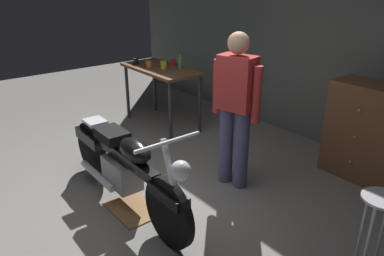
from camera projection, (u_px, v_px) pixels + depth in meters
The scene contains 13 objects.
ground_plane at pixel (140, 203), 3.87m from camera, with size 12.00×12.00×0.00m, color gray.
back_wall at pixel (320, 26), 4.89m from camera, with size 8.00×0.12×3.10m, color #56605B.
workbench at pixel (161, 75), 5.58m from camera, with size 1.30×0.64×0.90m.
motorcycle at pixel (124, 165), 3.68m from camera, with size 2.19×0.60×1.00m.
person_standing at pixel (236, 105), 3.90m from camera, with size 0.56×0.29×1.67m.
shop_stool at pixel (380, 213), 2.86m from camera, with size 0.32×0.32×0.64m.
wooden_dresser at pixel (366, 132), 4.20m from camera, with size 0.80×0.47×1.10m.
drip_tray at pixel (133, 209), 3.77m from camera, with size 0.56×0.40×0.01m, color olive.
mug_black_matte at pixel (136, 61), 5.72m from camera, with size 0.11×0.08×0.09m.
mug_yellow_tall at pixel (164, 65), 5.46m from camera, with size 0.12×0.09×0.11m.
mug_red_diner at pixel (174, 62), 5.66m from camera, with size 0.11×0.08×0.09m.
mug_orange_travel at pixel (149, 64), 5.55m from camera, with size 0.12×0.09×0.09m.
bottle at pixel (180, 62), 5.43m from camera, with size 0.06×0.06×0.24m.
Camera 1 is at (2.90, -1.62, 2.19)m, focal length 35.29 mm.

